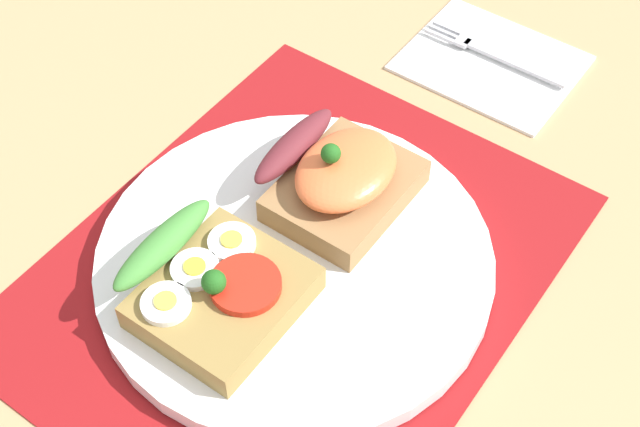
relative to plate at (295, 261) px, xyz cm
name	(u,v)px	position (x,y,z in cm)	size (l,w,h in cm)	color
ground_plane	(296,283)	(0.00, 0.00, -2.61)	(120.00, 90.00, 3.20)	tan
placemat	(295,268)	(0.00, 0.00, -0.86)	(37.72, 30.22, 0.30)	maroon
plate	(295,261)	(0.00, 0.00, 0.00)	(27.45, 27.45, 1.43)	white
sandwich_egg_tomato	(215,288)	(-6.02, 1.89, 2.22)	(10.27, 10.45, 4.31)	olive
sandwich_salmon	(338,176)	(6.07, 0.67, 2.83)	(10.31, 9.40, 5.83)	olive
napkin	(491,62)	(27.08, -0.66, -0.71)	(11.64, 14.02, 0.60)	white
fork	(491,53)	(27.56, -0.27, -0.25)	(1.62, 13.07, 0.32)	#B7B7BC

